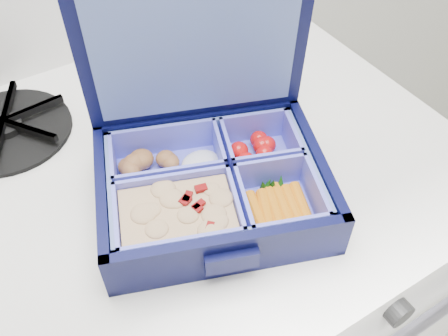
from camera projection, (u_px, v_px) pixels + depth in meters
stove at (207, 304)px, 0.93m from camera, size 0.58×0.58×0.86m
bento_box at (213, 186)px, 0.52m from camera, size 0.28×0.25×0.06m
burner_grate at (235, 60)px, 0.71m from camera, size 0.19×0.19×0.02m
burner_grate_rear at (6, 127)px, 0.62m from camera, size 0.17×0.17×0.02m
fork at (197, 121)px, 0.63m from camera, size 0.12×0.18×0.01m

